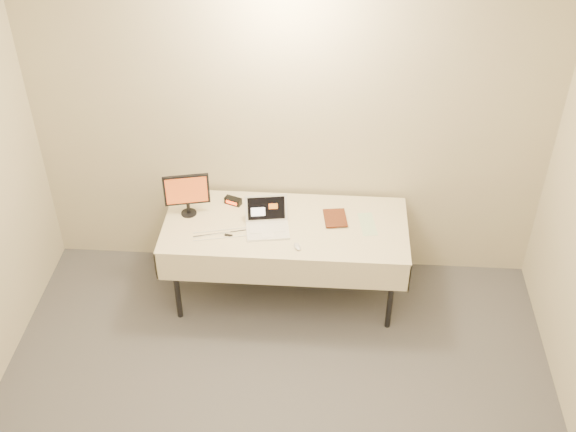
# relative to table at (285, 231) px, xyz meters

# --- Properties ---
(back_wall) EXTENTS (4.00, 0.10, 2.70)m
(back_wall) POSITION_rel_table_xyz_m (0.00, 0.45, 0.67)
(back_wall) COLOR beige
(back_wall) RESTS_ON ground
(table) EXTENTS (1.86, 0.81, 0.74)m
(table) POSITION_rel_table_xyz_m (0.00, 0.00, 0.00)
(table) COLOR black
(table) RESTS_ON ground
(laptop) EXTENTS (0.36, 0.33, 0.22)m
(laptop) POSITION_rel_table_xyz_m (-0.14, -0.04, 0.12)
(laptop) COLOR white
(laptop) RESTS_ON table
(monitor) EXTENTS (0.34, 0.15, 0.36)m
(monitor) POSITION_rel_table_xyz_m (-0.76, 0.08, 0.27)
(monitor) COLOR black
(monitor) RESTS_ON table
(book) EXTENTS (0.17, 0.04, 0.23)m
(book) POSITION_rel_table_xyz_m (0.29, 0.07, 0.17)
(book) COLOR brown
(book) RESTS_ON table
(alarm_clock) EXTENTS (0.14, 0.10, 0.06)m
(alarm_clock) POSITION_rel_table_xyz_m (-0.43, 0.24, 0.09)
(alarm_clock) COLOR black
(alarm_clock) RESTS_ON table
(clicker) EXTENTS (0.08, 0.10, 0.02)m
(clicker) POSITION_rel_table_xyz_m (0.11, -0.27, 0.07)
(clicker) COLOR silver
(clicker) RESTS_ON table
(paper_form) EXTENTS (0.15, 0.30, 0.00)m
(paper_form) POSITION_rel_table_xyz_m (0.62, 0.05, 0.06)
(paper_form) COLOR #BBDDB0
(paper_form) RESTS_ON table
(usb_dongle) EXTENTS (0.06, 0.03, 0.01)m
(usb_dongle) POSITION_rel_table_xyz_m (-0.41, -0.17, 0.07)
(usb_dongle) COLOR black
(usb_dongle) RESTS_ON table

